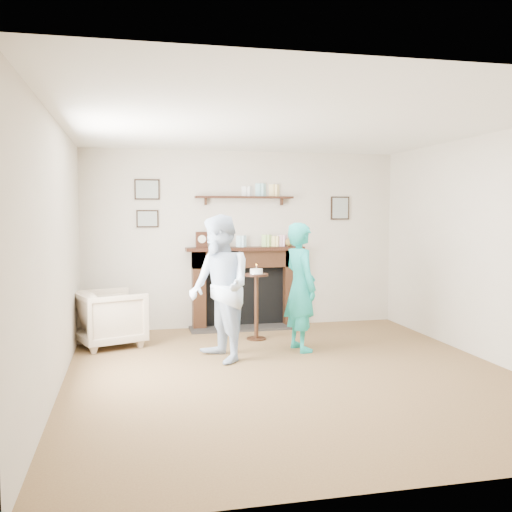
# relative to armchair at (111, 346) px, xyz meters

# --- Properties ---
(ground) EXTENTS (5.00, 5.00, 0.00)m
(ground) POSITION_rel_armchair_xyz_m (1.84, -1.64, 0.00)
(ground) COLOR brown
(ground) RESTS_ON ground
(room_shell) EXTENTS (4.54, 5.02, 2.52)m
(room_shell) POSITION_rel_armchair_xyz_m (1.84, -0.95, 1.62)
(room_shell) COLOR beige
(room_shell) RESTS_ON ground
(armchair) EXTENTS (0.97, 0.95, 0.69)m
(armchair) POSITION_rel_armchair_xyz_m (0.00, 0.00, 0.00)
(armchair) COLOR tan
(armchair) RESTS_ON ground
(man) EXTENTS (0.81, 0.93, 1.62)m
(man) POSITION_rel_armchair_xyz_m (1.20, -1.01, 0.00)
(man) COLOR #CBE4FF
(man) RESTS_ON ground
(woman) EXTENTS (0.45, 0.61, 1.52)m
(woman) POSITION_rel_armchair_xyz_m (2.22, -0.71, 0.00)
(woman) COLOR #1FA7B5
(woman) RESTS_ON ground
(pedestal_table) EXTENTS (0.31, 0.31, 0.98)m
(pedestal_table) POSITION_rel_armchair_xyz_m (1.83, -0.05, 0.60)
(pedestal_table) COLOR black
(pedestal_table) RESTS_ON ground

